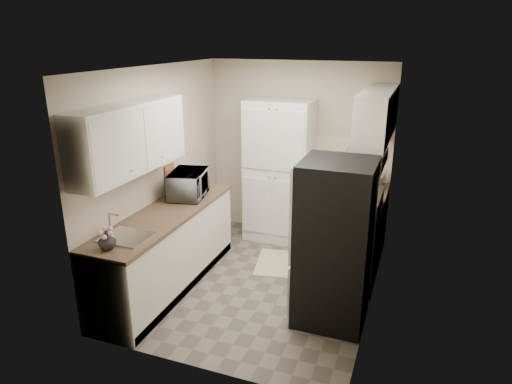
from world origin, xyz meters
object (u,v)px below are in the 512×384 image
(pantry_cabinet, at_px, (279,172))
(microwave, at_px, (188,184))
(wine_bottle, at_px, (196,181))
(toaster_oven, at_px, (372,181))
(refrigerator, at_px, (334,243))
(electric_range, at_px, (349,245))

(pantry_cabinet, distance_m, microwave, 1.41)
(microwave, relative_size, wine_bottle, 2.17)
(toaster_oven, bearing_deg, pantry_cabinet, -178.73)
(refrigerator, xyz_separation_m, microwave, (-1.93, 0.56, 0.23))
(pantry_cabinet, height_order, wine_bottle, pantry_cabinet)
(microwave, bearing_deg, electric_range, -96.41)
(wine_bottle, bearing_deg, microwave, -86.06)
(electric_range, height_order, refrigerator, refrigerator)
(toaster_oven, bearing_deg, electric_range, -93.64)
(pantry_cabinet, relative_size, microwave, 3.43)
(electric_range, bearing_deg, toaster_oven, 82.40)
(microwave, distance_m, wine_bottle, 0.23)
(toaster_oven, bearing_deg, refrigerator, -91.19)
(wine_bottle, bearing_deg, refrigerator, -22.04)
(pantry_cabinet, bearing_deg, microwave, -124.20)
(electric_range, relative_size, microwave, 1.94)
(electric_range, xyz_separation_m, wine_bottle, (-1.98, -0.01, 0.58))
(microwave, bearing_deg, pantry_cabinet, -47.59)
(refrigerator, relative_size, toaster_oven, 4.58)
(toaster_oven, bearing_deg, microwave, -148.09)
(refrigerator, height_order, wine_bottle, refrigerator)
(refrigerator, bearing_deg, wine_bottle, 157.96)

